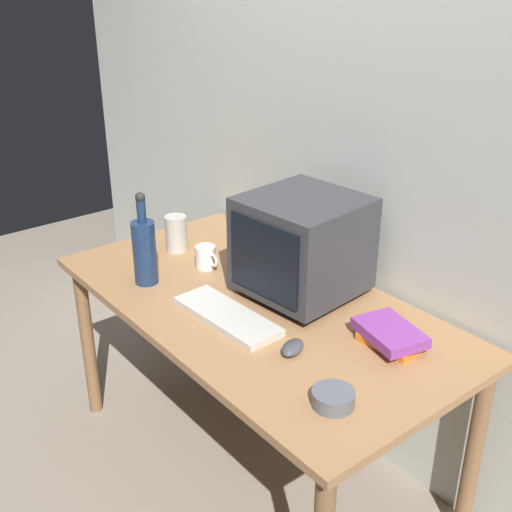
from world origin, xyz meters
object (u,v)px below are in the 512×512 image
object	(u,v)px
keyboard	(227,316)
mug	(206,257)
cd_spindle	(333,398)
metal_canister	(176,233)
bottle_tall	(144,250)
book_stack	(390,335)
bottle_short	(250,237)
computer_mouse	(293,348)
crt_monitor	(302,246)

from	to	relation	value
keyboard	mug	distance (m)	0.41
cd_spindle	metal_canister	distance (m)	1.17
bottle_tall	cd_spindle	distance (m)	0.97
cd_spindle	book_stack	bearing A→B (deg)	106.44
mug	cd_spindle	xyz separation A→B (m)	(0.93, -0.22, -0.02)
bottle_short	mug	world-z (taller)	bottle_short
computer_mouse	bottle_short	distance (m)	0.77
bottle_short	bottle_tall	bearing A→B (deg)	-92.97
metal_canister	mug	bearing A→B (deg)	-0.13
mug	crt_monitor	bearing A→B (deg)	20.23
computer_mouse	mug	xyz separation A→B (m)	(-0.66, 0.13, 0.03)
bottle_short	cd_spindle	xyz separation A→B (m)	(0.94, -0.45, -0.04)
book_stack	bottle_short	bearing A→B (deg)	173.81
computer_mouse	book_stack	bearing A→B (deg)	37.39
crt_monitor	book_stack	size ratio (longest dim) A/B	1.68
keyboard	bottle_short	world-z (taller)	bottle_short
crt_monitor	computer_mouse	xyz separation A→B (m)	(0.27, -0.28, -0.17)
bottle_short	metal_canister	world-z (taller)	bottle_short
computer_mouse	bottle_short	world-z (taller)	bottle_short
book_stack	metal_canister	world-z (taller)	metal_canister
bottle_short	book_stack	world-z (taller)	bottle_short
metal_canister	cd_spindle	bearing A→B (deg)	-10.80
bottle_short	book_stack	distance (m)	0.84
mug	metal_canister	size ratio (longest dim) A/B	0.80
bottle_short	keyboard	bearing A→B (deg)	-46.18
book_stack	metal_canister	xyz separation A→B (m)	(-1.04, -0.14, 0.04)
crt_monitor	bottle_tall	size ratio (longest dim) A/B	1.17
keyboard	bottle_short	distance (m)	0.56
keyboard	computer_mouse	xyz separation A→B (m)	(0.29, 0.04, 0.01)
computer_mouse	cd_spindle	distance (m)	0.28
cd_spindle	keyboard	bearing A→B (deg)	175.35
keyboard	mug	xyz separation A→B (m)	(-0.37, 0.17, 0.03)
crt_monitor	cd_spindle	bearing A→B (deg)	-34.33
bottle_tall	cd_spindle	size ratio (longest dim) A/B	2.99
cd_spindle	crt_monitor	bearing A→B (deg)	145.67
bottle_tall	bottle_short	distance (m)	0.48
keyboard	bottle_tall	distance (m)	0.43
computer_mouse	book_stack	distance (m)	0.31
metal_canister	bottle_tall	bearing A→B (deg)	-54.00
crt_monitor	bottle_short	size ratio (longest dim) A/B	2.37
computer_mouse	bottle_tall	size ratio (longest dim) A/B	0.28
bottle_short	cd_spindle	size ratio (longest dim) A/B	1.47
bottle_short	metal_canister	bearing A→B (deg)	-131.88
computer_mouse	bottle_short	xyz separation A→B (m)	(-0.68, 0.36, 0.05)
computer_mouse	bottle_short	bearing A→B (deg)	129.36
computer_mouse	cd_spindle	size ratio (longest dim) A/B	0.83
book_stack	metal_canister	bearing A→B (deg)	-172.45
bottle_tall	bottle_short	xyz separation A→B (m)	(0.02, 0.48, -0.07)
keyboard	computer_mouse	world-z (taller)	computer_mouse
keyboard	mug	bearing A→B (deg)	152.42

